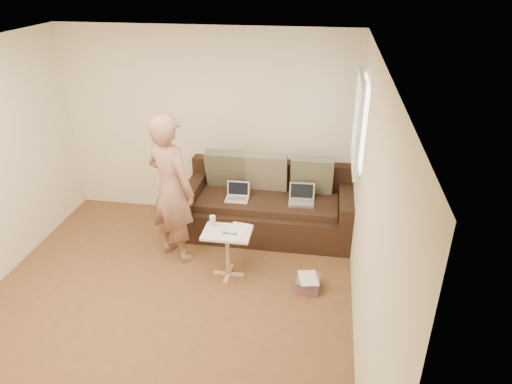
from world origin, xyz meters
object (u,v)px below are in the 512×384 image
sofa (268,204)px  person (171,189)px  striped_box (308,284)px  laptop_white (237,200)px  drinking_glass (213,221)px  side_table (228,253)px  laptop_silver (301,204)px

sofa → person: 1.37m
sofa → striped_box: size_ratio=8.64×
laptop_white → drinking_glass: bearing=-100.2°
drinking_glass → person: bearing=159.8°
sofa → laptop_white: sofa is taller
striped_box → side_table: bearing=172.1°
sofa → drinking_glass: sofa is taller
laptop_silver → sofa: bearing=163.8°
person → striped_box: 1.91m
person → drinking_glass: 0.63m
laptop_silver → person: person is taller
laptop_white → drinking_glass: size_ratio=2.44×
person → side_table: size_ratio=3.10×
sofa → striped_box: (0.61, -1.16, -0.34)m
person → drinking_glass: bearing=-171.8°
striped_box → laptop_silver: bearing=99.2°
sofa → laptop_silver: 0.47m
laptop_silver → laptop_white: bearing=179.2°
drinking_glass → laptop_white: bearing=81.1°
laptop_white → side_table: bearing=-87.1°
laptop_silver → drinking_glass: (-0.96, -0.81, 0.13)m
drinking_glass → striped_box: 1.29m
laptop_silver → striped_box: laptop_silver is taller
person → striped_box: (1.66, -0.43, -0.84)m
laptop_silver → laptop_white: size_ratio=1.11×
striped_box → laptop_white: bearing=134.3°
sofa → striped_box: 1.36m
side_table → striped_box: side_table is taller
laptop_white → sofa: bearing=17.3°
sofa → side_table: bearing=-107.5°
drinking_glass → side_table: bearing=-29.5°
side_table → striped_box: bearing=-7.9°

